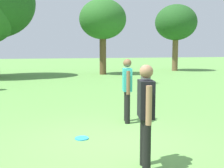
{
  "coord_description": "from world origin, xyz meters",
  "views": [
    {
      "loc": [
        -1.55,
        -5.24,
        1.86
      ],
      "look_at": [
        0.61,
        1.57,
        1.0
      ],
      "focal_mm": 45.25,
      "sensor_mm": 36.0,
      "label": 1
    }
  ],
  "objects": [
    {
      "name": "person_thrower",
      "position": [
        0.24,
        -1.32,
        0.94
      ],
      "size": [
        0.31,
        0.59,
        1.64
      ],
      "color": "black",
      "rests_on": "ground"
    },
    {
      "name": "trash_can_further_along",
      "position": [
        5.03,
        9.19,
        0.48
      ],
      "size": [
        0.59,
        0.59,
        0.96
      ],
      "color": "#515156",
      "rests_on": "ground"
    },
    {
      "name": "tree_back_left",
      "position": [
        11.67,
        17.45,
        4.27
      ],
      "size": [
        3.71,
        3.71,
        5.9
      ],
      "color": "brown",
      "rests_on": "ground"
    },
    {
      "name": "tree_slender_mid",
      "position": [
        4.37,
        15.66,
        4.14
      ],
      "size": [
        3.55,
        3.55,
        5.7
      ],
      "color": "brown",
      "rests_on": "ground"
    },
    {
      "name": "ground_plane",
      "position": [
        0.0,
        0.0,
        0.0
      ],
      "size": [
        120.0,
        120.0,
        0.0
      ],
      "primitive_type": "plane",
      "color": "#609947"
    },
    {
      "name": "person_catcher",
      "position": [
        0.99,
        1.46,
        0.94
      ],
      "size": [
        0.31,
        0.59,
        1.64
      ],
      "color": "black",
      "rests_on": "ground"
    },
    {
      "name": "frisbee",
      "position": [
        -0.41,
        0.45,
        0.01
      ],
      "size": [
        0.29,
        0.29,
        0.03
      ],
      "primitive_type": "cylinder",
      "color": "#2D9EDB",
      "rests_on": "ground"
    }
  ]
}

